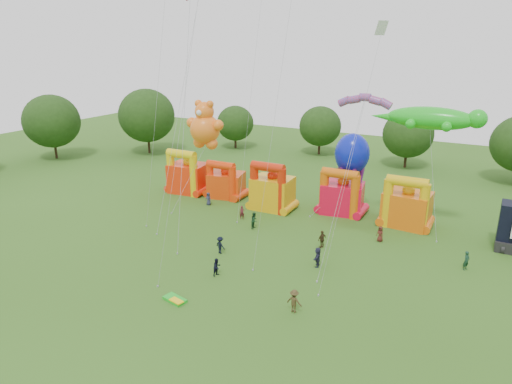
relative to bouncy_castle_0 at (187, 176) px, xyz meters
The scene contains 23 objects.
ground 31.71m from the bouncy_castle_0, 58.55° to the right, with size 160.00×160.00×0.00m, color #305718.
tree_ring 30.75m from the bouncy_castle_0, 59.83° to the right, with size 122.51×124.60×12.07m.
bouncy_castle_0 is the anchor object (origin of this frame).
bouncy_castle_1 5.82m from the bouncy_castle_0, ahead, with size 5.21×4.53×5.23m.
bouncy_castle_2 13.41m from the bouncy_castle_0, ahead, with size 4.94×4.00×6.34m.
bouncy_castle_3 21.74m from the bouncy_castle_0, ahead, with size 5.48×4.66×5.90m.
bouncy_castle_4 29.48m from the bouncy_castle_0, ahead, with size 5.30×4.37×6.19m.
teddy_bear_kite 6.88m from the bouncy_castle_0, 24.24° to the right, with size 5.50×9.41×13.23m.
gecko_kite 32.26m from the bouncy_castle_0, ahead, with size 11.74×4.99×13.90m.
octopus_kite 21.77m from the bouncy_castle_0, ahead, with size 5.61×6.73×9.89m.
parafoil_kites 19.98m from the bouncy_castle_0, 45.47° to the right, with size 24.91×13.18×29.13m.
diamond_kites 23.17m from the bouncy_castle_0, 37.65° to the right, with size 25.40×22.53×41.30m.
folded_kite_bundle 28.74m from the bouncy_castle_0, 56.07° to the right, with size 2.17×1.42×0.31m.
spectator_0 6.55m from the bouncy_castle_0, 29.63° to the right, with size 0.82×0.53×1.68m, color #262A40.
spectator_1 13.14m from the bouncy_castle_0, 24.63° to the right, with size 0.60×0.40×1.66m, color #52171F.
spectator_2 16.26m from the bouncy_castle_0, 26.45° to the right, with size 0.94×0.73×1.93m, color #16371D.
spectator_3 20.58m from the bouncy_castle_0, 44.92° to the right, with size 1.16×0.66×1.79m, color black.
spectator_4 24.60m from the bouncy_castle_0, 20.12° to the right, with size 1.10×0.46×1.89m, color #3B2D17.
spectator_5 27.23m from the bouncy_castle_0, 27.50° to the right, with size 1.79×0.57×1.93m, color #25253E.
spectator_6 28.30m from the bouncy_castle_0, ahead, with size 0.83×0.54×1.70m, color #4C1D15.
spectator_7 37.19m from the bouncy_castle_0, 10.36° to the right, with size 0.67×0.44×1.85m, color #163725.
spectator_8 25.00m from the bouncy_castle_0, 47.92° to the right, with size 0.82×0.64×1.69m, color black.
spectator_9 32.65m from the bouncy_castle_0, 39.30° to the right, with size 1.26×0.72×1.95m, color #3E3218.
Camera 1 is at (20.72, -22.52, 20.25)m, focal length 32.00 mm.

